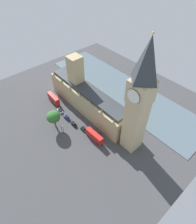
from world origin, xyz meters
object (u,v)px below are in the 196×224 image
object	(u,v)px
double_decker_bus_leading	(94,136)
pedestrian_by_river_gate	(59,97)
clock_tower	(139,101)
plane_tree_slot_10	(54,116)
double_decker_bus_opposite_hall	(54,98)
pedestrian_trailing	(81,117)
plane_tree_near_tower	(53,117)
car_blue_far_end	(67,117)
car_white_kerbside	(60,111)
pedestrian_under_trees	(99,132)
parliament_building	(87,97)
street_lamp_slot_12	(63,128)
street_lamp_slot_11	(61,126)
car_dark_green_midblock	(84,129)
car_black_corner	(74,124)

from	to	relation	value
double_decker_bus_leading	pedestrian_by_river_gate	size ratio (longest dim) A/B	6.31
clock_tower	double_decker_bus_leading	distance (m)	31.56
plane_tree_slot_10	double_decker_bus_opposite_hall	bearing A→B (deg)	-119.17
clock_tower	pedestrian_trailing	size ratio (longest dim) A/B	37.06
plane_tree_near_tower	car_blue_far_end	bearing A→B (deg)	-171.36
pedestrian_by_river_gate	car_white_kerbside	bearing A→B (deg)	-65.80
double_decker_bus_opposite_hall	car_blue_far_end	size ratio (longest dim) A/B	2.30
pedestrian_by_river_gate	pedestrian_under_trees	size ratio (longest dim) A/B	1.03
double_decker_bus_opposite_hall	parliament_building	bearing A→B (deg)	127.03
double_decker_bus_opposite_hall	pedestrian_trailing	size ratio (longest dim) A/B	7.11
double_decker_bus_opposite_hall	car_white_kerbside	xyz separation A→B (m)	(2.16, 10.04, -1.75)
plane_tree_near_tower	street_lamp_slot_12	xyz separation A→B (m)	(-0.78, 6.81, -3.32)
double_decker_bus_leading	car_white_kerbside	bearing A→B (deg)	-87.22
pedestrian_under_trees	plane_tree_slot_10	world-z (taller)	plane_tree_slot_10
clock_tower	double_decker_bus_opposite_hall	xyz separation A→B (m)	(11.31, -52.33, -25.91)
plane_tree_slot_10	street_lamp_slot_11	world-z (taller)	plane_tree_slot_10
car_white_kerbside	pedestrian_trailing	bearing A→B (deg)	-60.29
clock_tower	plane_tree_slot_10	bearing A→B (deg)	-58.35
double_decker_bus_opposite_hall	street_lamp_slot_12	xyz separation A→B (m)	(9.59, 25.10, 1.85)
car_blue_far_end	double_decker_bus_leading	distance (m)	21.44
parliament_building	car_dark_green_midblock	world-z (taller)	parliament_building
pedestrian_trailing	car_blue_far_end	bearing A→B (deg)	-13.51
clock_tower	plane_tree_slot_10	distance (m)	45.63
car_dark_green_midblock	street_lamp_slot_12	xyz separation A→B (m)	(9.23, -4.81, 3.60)
clock_tower	plane_tree_near_tower	bearing A→B (deg)	-57.51
car_black_corner	plane_tree_near_tower	distance (m)	11.97
parliament_building	pedestrian_trailing	xyz separation A→B (m)	(8.07, 4.54, -7.28)
car_black_corner	pedestrian_by_river_gate	size ratio (longest dim) A/B	2.61
pedestrian_under_trees	car_white_kerbside	bearing A→B (deg)	129.40
car_dark_green_midblock	pedestrian_trailing	xyz separation A→B (m)	(-4.47, -7.89, -0.22)
parliament_building	pedestrian_trailing	world-z (taller)	parliament_building
car_white_kerbside	double_decker_bus_leading	distance (m)	28.40
double_decker_bus_opposite_hall	car_black_corner	world-z (taller)	double_decker_bus_opposite_hall
clock_tower	street_lamp_slot_12	world-z (taller)	clock_tower
car_white_kerbside	plane_tree_near_tower	world-z (taller)	plane_tree_near_tower
car_black_corner	car_dark_green_midblock	xyz separation A→B (m)	(-1.88, 6.18, 0.00)
plane_tree_slot_10	street_lamp_slot_12	distance (m)	7.90
car_white_kerbside	pedestrian_by_river_gate	world-z (taller)	car_white_kerbside
parliament_building	pedestrian_by_river_gate	distance (m)	21.43
clock_tower	car_dark_green_midblock	size ratio (longest dim) A/B	13.28
clock_tower	car_white_kerbside	xyz separation A→B (m)	(13.46, -42.29, -27.66)
clock_tower	street_lamp_slot_12	bearing A→B (deg)	-52.50
pedestrian_trailing	pedestrian_by_river_gate	distance (m)	22.94
street_lamp_slot_11	plane_tree_slot_10	bearing A→B (deg)	-86.58
parliament_building	double_decker_bus_leading	world-z (taller)	parliament_building
double_decker_bus_leading	street_lamp_slot_11	bearing A→B (deg)	-59.02
plane_tree_slot_10	parliament_building	bearing A→B (deg)	-179.08
parliament_building	pedestrian_trailing	distance (m)	11.77
double_decker_bus_leading	pedestrian_trailing	size ratio (longest dim) A/B	7.09
parliament_building	pedestrian_under_trees	world-z (taller)	parliament_building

